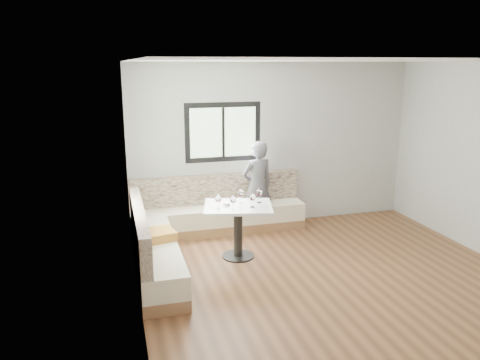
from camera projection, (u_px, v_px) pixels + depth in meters
name	position (u px, v px, depth m)	size (l,w,h in m)	color
room	(333.00, 175.00, 5.82)	(5.01, 5.01, 2.81)	brown
banquette	(193.00, 227.00, 7.14)	(2.90, 2.80, 0.95)	#996B45
table	(238.00, 218.00, 6.75)	(1.11, 0.96, 0.79)	black
person	(257.00, 186.00, 7.84)	(0.56, 0.37, 1.53)	#53515A
olive_ramekin	(227.00, 204.00, 6.71)	(0.10, 0.10, 0.04)	white
wine_glass_a	(218.00, 199.00, 6.52)	(0.09, 0.09, 0.20)	white
wine_glass_b	(233.00, 200.00, 6.48)	(0.09, 0.09, 0.20)	white
wine_glass_c	(252.00, 198.00, 6.58)	(0.09, 0.09, 0.20)	white
wine_glass_d	(241.00, 193.00, 6.80)	(0.09, 0.09, 0.20)	white
wine_glass_e	(259.00, 193.00, 6.80)	(0.09, 0.09, 0.20)	white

